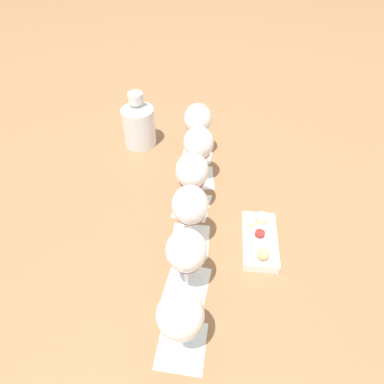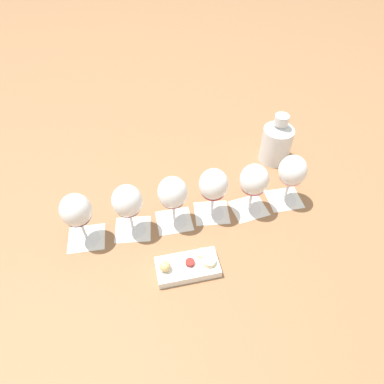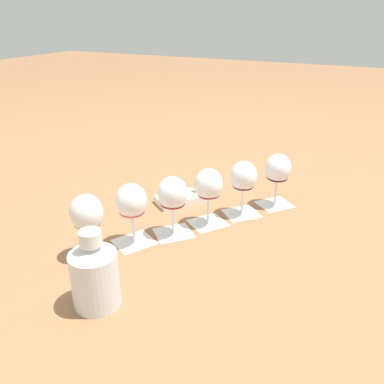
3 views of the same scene
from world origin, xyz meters
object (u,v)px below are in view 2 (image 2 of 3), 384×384
wine_glass_4 (128,203)px  ceramic_vase (277,141)px  wine_glass_1 (254,182)px  wine_glass_0 (292,173)px  wine_glass_2 (213,186)px  wine_glass_5 (77,212)px  snack_dish (187,266)px  wine_glass_3 (173,195)px

wine_glass_4 → ceramic_vase: bearing=165.9°
wine_glass_1 → ceramic_vase: size_ratio=0.95×
wine_glass_0 → wine_glass_2: 0.24m
wine_glass_4 → wine_glass_5: 0.13m
wine_glass_5 → ceramic_vase: ceramic_vase is taller
snack_dish → wine_glass_0: bearing=171.2°
wine_glass_5 → wine_glass_3: bearing=145.8°
wine_glass_0 → snack_dish: wine_glass_0 is taller
wine_glass_0 → wine_glass_4: (0.40, -0.27, -0.00)m
wine_glass_1 → wine_glass_4: size_ratio=1.00×
wine_glass_1 → ceramic_vase: bearing=-163.9°
wine_glass_5 → ceramic_vase: size_ratio=0.95×
wine_glass_1 → wine_glass_2: 0.12m
wine_glass_1 → wine_glass_5: (0.40, -0.28, -0.00)m
wine_glass_0 → wine_glass_2: same height
wine_glass_0 → wine_glass_1: size_ratio=1.00×
wine_glass_3 → wine_glass_5: size_ratio=1.00×
wine_glass_2 → wine_glass_3: (0.10, -0.06, -0.00)m
wine_glass_1 → wine_glass_4: (0.29, -0.21, -0.00)m
wine_glass_3 → ceramic_vase: ceramic_vase is taller
wine_glass_3 → wine_glass_4: (0.10, -0.07, -0.00)m
snack_dish → wine_glass_4: bearing=-87.8°
wine_glass_1 → snack_dish: wine_glass_1 is taller
wine_glass_2 → snack_dish: 0.23m
wine_glass_2 → wine_glass_1: bearing=140.8°
wine_glass_0 → wine_glass_5: (0.51, -0.34, -0.00)m
ceramic_vase → snack_dish: bearing=7.8°
wine_glass_1 → wine_glass_4: bearing=-35.2°
ceramic_vase → snack_dish: 0.54m
wine_glass_1 → wine_glass_4: 0.36m
wine_glass_0 → snack_dish: (0.39, -0.06, -0.10)m
wine_glass_3 → wine_glass_5: 0.26m
wine_glass_1 → wine_glass_0: bearing=149.5°
ceramic_vase → wine_glass_4: bearing=-14.1°
wine_glass_0 → wine_glass_1: 0.12m
wine_glass_0 → wine_glass_4: bearing=-34.0°
wine_glass_3 → wine_glass_4: bearing=-33.8°
wine_glass_4 → wine_glass_0: bearing=146.0°
wine_glass_4 → wine_glass_5: same height
wine_glass_1 → wine_glass_5: size_ratio=1.00×
wine_glass_3 → snack_dish: (0.09, 0.14, -0.10)m
wine_glass_2 → snack_dish: bearing=21.3°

